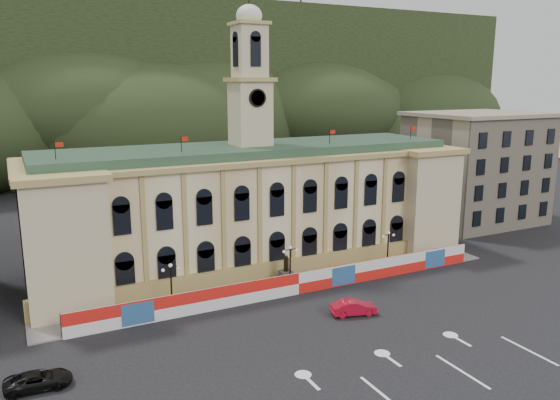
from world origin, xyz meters
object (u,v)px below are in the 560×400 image
statue (286,276)px  red_sedan (354,308)px  black_suv (38,380)px  lamp_center (290,263)px

statue → red_sedan: statue is taller
red_sedan → black_suv: bearing=106.3°
statue → lamp_center: size_ratio=0.72×
lamp_center → red_sedan: size_ratio=1.02×
black_suv → red_sedan: bearing=-85.7°
red_sedan → black_suv: 29.89m
statue → lamp_center: (0.00, -1.00, 1.89)m
red_sedan → statue: bearing=28.2°
statue → lamp_center: lamp_center is taller
statue → red_sedan: 10.80m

